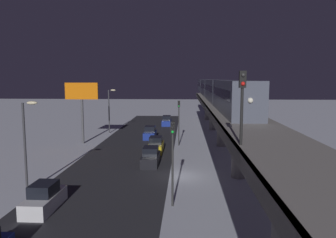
% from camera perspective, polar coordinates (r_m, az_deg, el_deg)
% --- Properties ---
extents(ground_plane, '(240.00, 240.00, 0.00)m').
position_cam_1_polar(ground_plane, '(32.33, 1.74, -9.96)').
color(ground_plane, silver).
extents(avenue_asphalt, '(11.00, 103.68, 0.01)m').
position_cam_1_polar(avenue_asphalt, '(33.08, -9.44, -9.65)').
color(avenue_asphalt, '#28282D').
rests_on(avenue_asphalt, ground_plane).
extents(elevated_railway, '(5.00, 103.68, 5.88)m').
position_cam_1_polar(elevated_railway, '(31.63, 12.25, -1.08)').
color(elevated_railway, gray).
rests_on(elevated_railway, ground_plane).
extents(subway_train, '(2.94, 74.07, 3.40)m').
position_cam_1_polar(subway_train, '(63.33, 7.78, 5.36)').
color(subway_train, '#4C5160').
rests_on(subway_train, elevated_railway).
extents(rail_signal, '(0.36, 0.41, 4.00)m').
position_cam_1_polar(rail_signal, '(17.88, 12.85, 4.15)').
color(rail_signal, black).
rests_on(rail_signal, elevated_railway).
extents(sedan_yellow, '(1.80, 4.78, 1.97)m').
position_cam_1_polar(sedan_yellow, '(42.65, -2.13, -4.67)').
color(sedan_yellow, gold).
rests_on(sedan_yellow, ground_plane).
extents(sedan_blue_2, '(1.80, 4.71, 1.97)m').
position_cam_1_polar(sedan_blue_2, '(66.77, -0.23, -0.40)').
color(sedan_blue_2, navy).
rests_on(sedan_blue_2, ground_plane).
extents(sedan_black, '(1.80, 4.65, 1.97)m').
position_cam_1_polar(sedan_black, '(36.42, -3.05, -6.71)').
color(sedan_black, black).
rests_on(sedan_black, ground_plane).
extents(sedan_blue_3, '(1.80, 4.09, 1.97)m').
position_cam_1_polar(sedan_blue_3, '(52.07, -3.16, -2.54)').
color(sedan_blue_3, navy).
rests_on(sedan_blue_3, ground_plane).
extents(sedan_white, '(1.80, 4.47, 1.97)m').
position_cam_1_polar(sedan_white, '(25.98, -20.84, -12.89)').
color(sedan_white, silver).
rests_on(sedan_white, ground_plane).
extents(traffic_light_near, '(0.32, 0.44, 6.40)m').
position_cam_1_polar(traffic_light_near, '(23.94, 0.81, -5.64)').
color(traffic_light_near, '#2D2D2D').
rests_on(traffic_light_near, ground_plane).
extents(traffic_light_mid, '(0.32, 0.44, 6.40)m').
position_cam_1_polar(traffic_light_mid, '(45.97, 1.91, 0.47)').
color(traffic_light_mid, '#2D2D2D').
rests_on(traffic_light_mid, ground_plane).
extents(commercial_billboard, '(4.80, 0.36, 8.90)m').
position_cam_1_polar(commercial_billboard, '(48.91, -14.85, 3.73)').
color(commercial_billboard, '#4C4C51').
rests_on(commercial_billboard, ground_plane).
extents(street_lamp_near, '(1.35, 0.44, 7.65)m').
position_cam_1_polar(street_lamp_near, '(29.40, -23.44, -2.62)').
color(street_lamp_near, '#38383D').
rests_on(street_lamp_near, ground_plane).
extents(street_lamp_far, '(1.35, 0.44, 7.65)m').
position_cam_1_polar(street_lamp_far, '(57.61, -10.08, 2.32)').
color(street_lamp_far, '#38383D').
rests_on(street_lamp_far, ground_plane).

